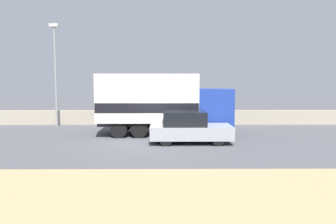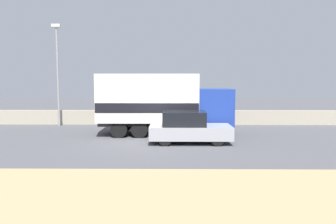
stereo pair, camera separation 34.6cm
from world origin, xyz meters
TOP-DOWN VIEW (x-y plane):
  - ground_plane at (0.00, 0.00)m, footprint 80.00×80.00m
  - dirt_shoulder_foreground at (0.00, -7.42)m, footprint 60.00×4.34m
  - stone_wall_backdrop at (0.00, 6.23)m, footprint 60.00×0.35m
  - street_lamp at (-6.79, 5.34)m, footprint 0.56×0.28m
  - box_truck at (-0.02, 2.04)m, footprint 7.22×2.59m
  - car_hatchback at (1.40, -0.38)m, footprint 3.87×1.82m

SIDE VIEW (x-z plane):
  - ground_plane at x=0.00m, z-range 0.00..0.00m
  - dirt_shoulder_foreground at x=0.00m, z-range 0.00..0.04m
  - stone_wall_backdrop at x=0.00m, z-range 0.00..0.96m
  - car_hatchback at x=1.40m, z-range -0.02..1.50m
  - box_truck at x=-0.02m, z-range 0.14..3.46m
  - street_lamp at x=-6.79m, z-range 0.54..7.12m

